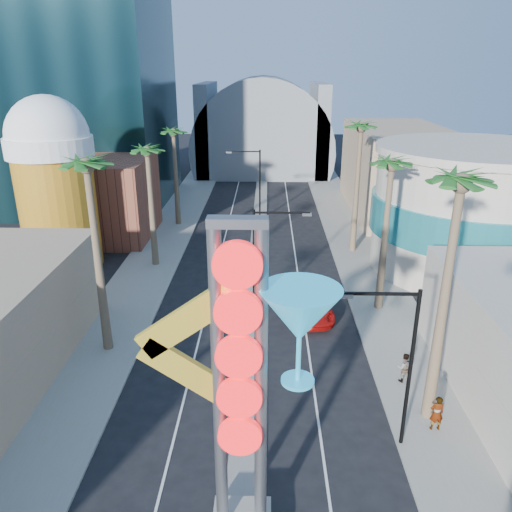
{
  "coord_description": "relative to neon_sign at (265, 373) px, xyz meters",
  "views": [
    {
      "loc": [
        0.86,
        -10.8,
        16.66
      ],
      "look_at": [
        0.17,
        18.43,
        5.42
      ],
      "focal_mm": 35.0,
      "sensor_mm": 36.0,
      "label": 1
    }
  ],
  "objects": [
    {
      "name": "sidewalk_west",
      "position": [
        -10.32,
        32.04,
        -7.23
      ],
      "size": [
        5.0,
        100.0,
        0.15
      ],
      "primitive_type": "cube",
      "color": "gray",
      "rests_on": "ground"
    },
    {
      "name": "red_pickup",
      "position": [
        3.09,
        18.0,
        -6.48
      ],
      "size": [
        3.28,
        6.2,
        1.66
      ],
      "primitive_type": "imported",
      "rotation": [
        0.0,
        0.0,
        0.09
      ],
      "color": "#B7100E",
      "rests_on": "ground"
    },
    {
      "name": "streetlight_2",
      "position": [
        5.91,
        5.04,
        -2.47
      ],
      "size": [
        3.45,
        0.25,
        8.0
      ],
      "color": "black",
      "rests_on": "ground"
    },
    {
      "name": "palm_6",
      "position": [
        8.18,
        19.04,
        2.62
      ],
      "size": [
        2.4,
        2.4,
        11.7
      ],
      "color": "brown",
      "rests_on": "ground"
    },
    {
      "name": "sidewalk_east",
      "position": [
        8.68,
        32.04,
        -7.23
      ],
      "size": [
        5.0,
        100.0,
        0.15
      ],
      "primitive_type": "cube",
      "color": "gray",
      "rests_on": "ground"
    },
    {
      "name": "filler_east",
      "position": [
        15.18,
        45.04,
        -2.31
      ],
      "size": [
        10.0,
        20.0,
        10.0
      ],
      "primitive_type": "cube",
      "color": "tan",
      "rests_on": "ground"
    },
    {
      "name": "streetlight_0",
      "position": [
        -0.27,
        17.04,
        -2.43
      ],
      "size": [
        3.79,
        0.25,
        8.0
      ],
      "color": "black",
      "rests_on": "ground"
    },
    {
      "name": "median",
      "position": [
        -0.82,
        35.04,
        -7.23
      ],
      "size": [
        1.6,
        84.0,
        0.15
      ],
      "primitive_type": "cube",
      "color": "gray",
      "rests_on": "ground"
    },
    {
      "name": "palm_3",
      "position": [
        -9.82,
        39.04,
        2.17
      ],
      "size": [
        2.4,
        2.4,
        11.2
      ],
      "color": "brown",
      "rests_on": "ground"
    },
    {
      "name": "palm_1",
      "position": [
        -9.82,
        13.04,
        3.52
      ],
      "size": [
        2.4,
        2.4,
        12.7
      ],
      "color": "brown",
      "rests_on": "ground"
    },
    {
      "name": "pedestrian_b",
      "position": [
        7.68,
        9.91,
        -6.29
      ],
      "size": [
        0.87,
        0.69,
        1.73
      ],
      "primitive_type": "imported",
      "rotation": [
        0.0,
        0.0,
        3.09
      ],
      "color": "gray",
      "rests_on": "sidewalk_east"
    },
    {
      "name": "turquoise_building",
      "position": [
        17.18,
        27.04,
        -2.06
      ],
      "size": [
        16.6,
        16.6,
        10.6
      ],
      "color": "beige",
      "rests_on": "ground"
    },
    {
      "name": "pedestrian_a",
      "position": [
        8.23,
        6.0,
        -6.23
      ],
      "size": [
        0.71,
        0.49,
        1.86
      ],
      "primitive_type": "imported",
      "rotation": [
        0.0,
        0.0,
        3.21
      ],
      "color": "gray",
      "rests_on": "sidewalk_east"
    },
    {
      "name": "streetlight_1",
      "position": [
        -1.36,
        41.04,
        -2.43
      ],
      "size": [
        3.79,
        0.25,
        8.0
      ],
      "color": "black",
      "rests_on": "ground"
    },
    {
      "name": "palm_7",
      "position": [
        8.18,
        31.04,
        3.52
      ],
      "size": [
        2.4,
        2.4,
        12.7
      ],
      "color": "brown",
      "rests_on": "ground"
    },
    {
      "name": "neon_sign",
      "position": [
        0.0,
        0.0,
        0.0
      ],
      "size": [
        6.53,
        2.6,
        12.55
      ],
      "color": "gray",
      "rests_on": "ground"
    },
    {
      "name": "palm_5",
      "position": [
        8.18,
        7.04,
        3.96
      ],
      "size": [
        2.4,
        2.4,
        13.2
      ],
      "color": "brown",
      "rests_on": "ground"
    },
    {
      "name": "canopy",
      "position": [
        -0.82,
        69.04,
        -3.0
      ],
      "size": [
        22.0,
        16.0,
        22.0
      ],
      "color": "slate",
      "rests_on": "ground"
    },
    {
      "name": "palm_2",
      "position": [
        -9.82,
        27.04,
        2.17
      ],
      "size": [
        2.4,
        2.4,
        11.2
      ],
      "color": "brown",
      "rests_on": "ground"
    },
    {
      "name": "brick_filler_west",
      "position": [
        -16.82,
        35.04,
        -3.31
      ],
      "size": [
        10.0,
        10.0,
        8.0
      ],
      "primitive_type": "cube",
      "color": "brown",
      "rests_on": "ground"
    },
    {
      "name": "beer_mug",
      "position": [
        -17.82,
        27.04,
        0.54
      ],
      "size": [
        7.0,
        7.0,
        14.5
      ],
      "color": "#B17317",
      "rests_on": "ground"
    }
  ]
}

